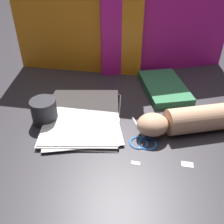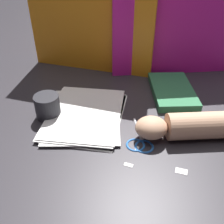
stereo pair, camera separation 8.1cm
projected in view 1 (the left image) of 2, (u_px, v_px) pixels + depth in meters
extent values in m
plane|color=#2D2B30|center=(121.00, 125.00, 0.86)|extent=(6.00, 6.00, 0.00)
cube|color=orange|center=(76.00, 11.00, 1.03)|extent=(0.53, 0.13, 0.52)
cube|color=#D81E9E|center=(168.00, 20.00, 1.07)|extent=(0.55, 0.13, 0.44)
cube|color=white|center=(84.00, 118.00, 0.89)|extent=(0.27, 0.34, 0.00)
cube|color=white|center=(83.00, 116.00, 0.89)|extent=(0.27, 0.33, 0.00)
cube|color=white|center=(81.00, 117.00, 0.88)|extent=(0.27, 0.34, 0.00)
cube|color=white|center=(82.00, 116.00, 0.88)|extent=(0.25, 0.32, 0.00)
cube|color=white|center=(83.00, 114.00, 0.88)|extent=(0.25, 0.32, 0.00)
cube|color=#2D7247|center=(164.00, 87.00, 1.03)|extent=(0.18, 0.27, 0.03)
sphere|color=silver|center=(143.00, 136.00, 0.81)|extent=(0.01, 0.01, 0.01)
cylinder|color=silver|center=(138.00, 126.00, 0.85)|extent=(0.03, 0.10, 0.01)
torus|color=blue|center=(147.00, 143.00, 0.78)|extent=(0.07, 0.07, 0.01)
cylinder|color=silver|center=(150.00, 127.00, 0.84)|extent=(0.06, 0.09, 0.01)
torus|color=blue|center=(139.00, 142.00, 0.79)|extent=(0.08, 0.08, 0.01)
cylinder|color=tan|center=(203.00, 118.00, 0.82)|extent=(0.24, 0.12, 0.08)
ellipsoid|color=tan|center=(153.00, 124.00, 0.79)|extent=(0.11, 0.10, 0.06)
cube|color=white|center=(136.00, 163.00, 0.72)|extent=(0.03, 0.02, 0.00)
cube|color=white|center=(187.00, 164.00, 0.72)|extent=(0.04, 0.03, 0.00)
cube|color=white|center=(141.00, 146.00, 0.77)|extent=(0.01, 0.02, 0.00)
cylinder|color=#232328|center=(44.00, 111.00, 0.85)|extent=(0.08, 0.08, 0.08)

